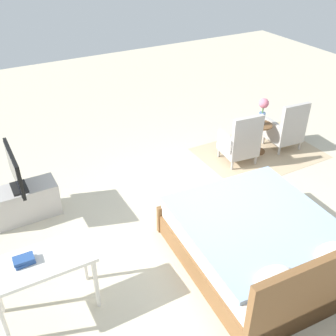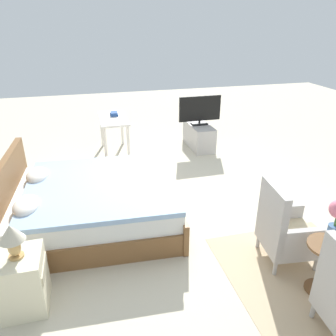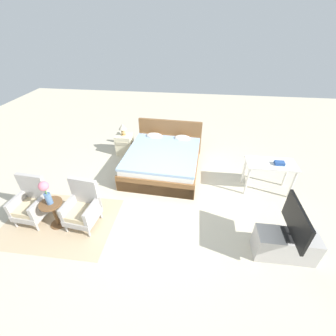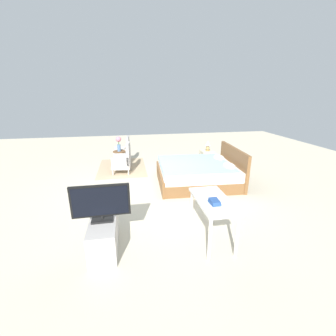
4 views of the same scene
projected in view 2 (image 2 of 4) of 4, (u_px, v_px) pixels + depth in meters
The scene contains 11 objects.
ground_plane at pixel (174, 205), 4.74m from camera, with size 16.00×16.00×0.00m, color beige.
floor_rug at pixel (313, 291), 3.26m from camera, with size 2.10×1.50×0.01m.
bed at pixel (91, 204), 4.21m from camera, with size 1.88×2.15×0.96m.
armchair_by_window_right at pixel (285, 230), 3.54m from camera, with size 0.60×0.60×0.92m.
side_table at pixel (325, 263), 3.13m from camera, with size 0.40×0.40×0.56m.
nightstand at pixel (23, 282), 2.99m from camera, with size 0.44×0.41×0.57m.
table_lamp at pixel (12, 237), 2.78m from camera, with size 0.22×0.22×0.33m.
tv_stand at pixel (199, 136), 6.78m from camera, with size 0.96×0.40×0.49m.
tv_flatscreen at pixel (200, 110), 6.55m from camera, with size 0.20×0.86×0.58m.
vanity_desk at pixel (113, 123), 6.31m from camera, with size 1.04×0.52×0.73m.
book_stack at pixel (114, 114), 6.39m from camera, with size 0.20×0.15×0.07m.
Camera 2 is at (-3.92, 1.11, 2.49)m, focal length 35.00 mm.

